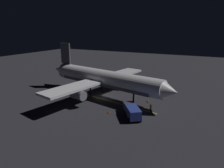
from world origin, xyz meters
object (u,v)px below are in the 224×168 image
object	(u,v)px
traffic_cone_near_right	(148,101)
catering_truck	(123,84)
traffic_cone_near_left	(109,112)
baggage_truck	(132,111)
traffic_cone_under_wing	(147,100)
ground_crew_worker	(151,108)
airliner	(103,79)
traffic_cone_far	(153,95)

from	to	relation	value
traffic_cone_near_right	catering_truck	bearing A→B (deg)	-126.88
traffic_cone_near_left	catering_truck	bearing A→B (deg)	-165.39
baggage_truck	traffic_cone_under_wing	world-z (taller)	baggage_truck
catering_truck	ground_crew_worker	world-z (taller)	catering_truck
baggage_truck	traffic_cone_near_right	size ratio (longest dim) A/B	11.24
traffic_cone_near_right	traffic_cone_near_left	bearing A→B (deg)	-29.07
airliner	traffic_cone_under_wing	distance (m)	11.73
baggage_truck	traffic_cone_far	xyz separation A→B (m)	(-13.48, 0.31, -0.90)
ground_crew_worker	traffic_cone_near_right	size ratio (longest dim) A/B	3.16
airliner	traffic_cone_far	bearing A→B (deg)	117.37
traffic_cone_near_left	traffic_cone_under_wing	xyz separation A→B (m)	(-9.75, 4.85, 0.00)
traffic_cone_near_right	traffic_cone_far	bearing A→B (deg)	-178.52
traffic_cone_near_left	traffic_cone_under_wing	size ratio (longest dim) A/B	1.00
ground_crew_worker	traffic_cone_near_right	bearing A→B (deg)	-158.05
baggage_truck	ground_crew_worker	xyz separation A→B (m)	(-3.57, 2.55, -0.27)
traffic_cone_near_left	traffic_cone_under_wing	bearing A→B (deg)	153.56
airliner	ground_crew_worker	world-z (taller)	airliner
ground_crew_worker	traffic_cone_near_left	size ratio (longest dim) A/B	3.16
ground_crew_worker	traffic_cone_near_right	distance (m)	5.70
airliner	baggage_truck	world-z (taller)	airliner
traffic_cone_near_right	traffic_cone_under_wing	distance (m)	0.57
traffic_cone_near_left	traffic_cone_far	xyz separation A→B (m)	(-13.93, 5.03, 0.00)
ground_crew_worker	traffic_cone_under_wing	xyz separation A→B (m)	(-5.73, -2.42, -0.64)
baggage_truck	catering_truck	xyz separation A→B (m)	(-15.88, -8.98, 0.15)
traffic_cone_under_wing	traffic_cone_far	world-z (taller)	same
airliner	baggage_truck	size ratio (longest dim) A/B	5.98
traffic_cone_under_wing	traffic_cone_near_right	bearing A→B (deg)	31.97
catering_truck	ground_crew_worker	xyz separation A→B (m)	(12.31, 11.53, -0.42)
catering_truck	traffic_cone_near_right	distance (m)	11.81
catering_truck	traffic_cone_far	bearing A→B (deg)	75.52
airliner	traffic_cone_near_right	xyz separation A→B (m)	(-1.05, 11.14, -4.21)
baggage_truck	traffic_cone_near_left	size ratio (longest dim) A/B	11.24
baggage_truck	ground_crew_worker	bearing A→B (deg)	144.54
airliner	traffic_cone_under_wing	xyz separation A→B (m)	(-1.53, 10.84, -4.21)
baggage_truck	traffic_cone_under_wing	bearing A→B (deg)	179.22
airliner	traffic_cone_near_left	world-z (taller)	airliner
traffic_cone_near_right	traffic_cone_far	world-z (taller)	same
airliner	traffic_cone_near_left	distance (m)	11.01
traffic_cone_near_left	traffic_cone_under_wing	world-z (taller)	same
baggage_truck	traffic_cone_far	distance (m)	13.52
baggage_truck	traffic_cone_near_right	distance (m)	8.88
ground_crew_worker	traffic_cone_near_left	xyz separation A→B (m)	(4.02, -7.27, -0.64)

